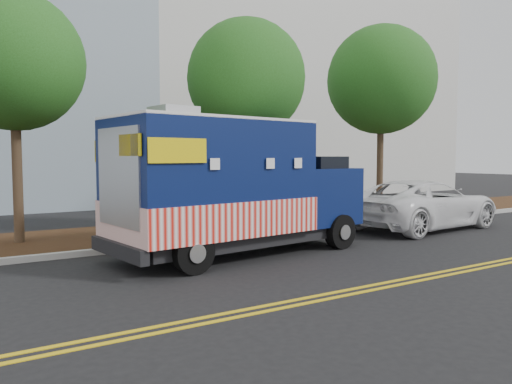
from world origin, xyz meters
TOP-DOWN VIEW (x-y plane):
  - ground at (0.00, 0.00)m, footprint 120.00×120.00m
  - curb at (0.00, 1.40)m, footprint 120.00×0.18m
  - mulch_strip at (0.00, 3.50)m, footprint 120.00×4.00m
  - centerline_near at (0.00, -4.45)m, footprint 120.00×0.10m
  - centerline_far at (0.00, -4.70)m, footprint 120.00×0.10m
  - tree_a at (-5.42, 3.53)m, footprint 3.66×3.66m
  - tree_b at (1.26, 2.71)m, footprint 3.81×3.81m
  - tree_c at (7.93, 3.24)m, footprint 4.34×4.34m
  - sign_post at (-2.71, 1.69)m, footprint 0.06×0.06m
  - food_truck at (-1.13, -0.45)m, footprint 7.02×3.30m
  - white_car at (6.71, 0.07)m, footprint 6.17×3.22m

SIDE VIEW (x-z plane):
  - ground at x=0.00m, z-range 0.00..0.00m
  - centerline_near at x=0.00m, z-range 0.00..0.01m
  - centerline_far at x=0.00m, z-range 0.00..0.01m
  - curb at x=0.00m, z-range 0.00..0.15m
  - mulch_strip at x=0.00m, z-range 0.00..0.15m
  - white_car at x=6.71m, z-range 0.00..1.66m
  - sign_post at x=-2.71m, z-range 0.00..2.40m
  - food_truck at x=-1.13m, z-range -0.17..3.40m
  - tree_a at x=-5.42m, z-range 1.55..8.34m
  - tree_b at x=1.26m, z-range 1.51..8.38m
  - tree_c at x=7.93m, z-range 1.67..9.37m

